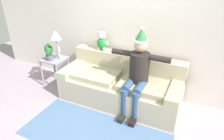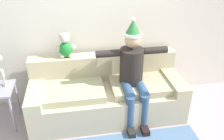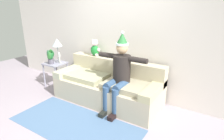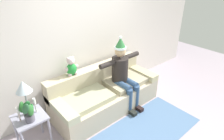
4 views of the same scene
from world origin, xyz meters
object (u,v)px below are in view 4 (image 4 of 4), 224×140
(couch, at_px, (105,93))
(teddy_bear, at_px, (71,67))
(candle_short, at_px, (35,103))
(table_lamp, at_px, (23,88))
(potted_plant, at_px, (28,111))
(person_seated, at_px, (123,72))
(side_table, at_px, (31,122))
(candle_tall, at_px, (18,113))

(couch, distance_m, teddy_bear, 0.94)
(teddy_bear, height_order, candle_short, teddy_bear)
(couch, height_order, teddy_bear, teddy_bear)
(couch, height_order, table_lamp, table_lamp)
(potted_plant, bearing_deg, table_lamp, 73.18)
(couch, height_order, person_seated, person_seated)
(couch, distance_m, table_lamp, 1.68)
(teddy_bear, bearing_deg, potted_plant, -156.69)
(teddy_bear, distance_m, candle_short, 0.94)
(candle_short, bearing_deg, side_table, -163.34)
(table_lamp, xyz_separation_m, candle_tall, (-0.17, -0.11, -0.30))
(potted_plant, height_order, candle_tall, potted_plant)
(candle_tall, distance_m, candle_short, 0.27)
(candle_short, bearing_deg, person_seated, -5.02)
(teddy_bear, xyz_separation_m, candle_short, (-0.86, -0.30, -0.24))
(side_table, height_order, candle_tall, candle_tall)
(teddy_bear, distance_m, potted_plant, 1.12)
(candle_tall, bearing_deg, person_seated, -2.68)
(table_lamp, relative_size, candle_tall, 2.23)
(side_table, distance_m, candle_tall, 0.31)
(person_seated, xyz_separation_m, potted_plant, (-1.92, 0.02, 0.02))
(person_seated, xyz_separation_m, table_lamp, (-1.87, 0.21, 0.30))
(potted_plant, relative_size, candle_short, 1.40)
(side_table, relative_size, table_lamp, 1.05)
(couch, xyz_separation_m, candle_short, (-1.41, -0.01, 0.45))
(person_seated, distance_m, potted_plant, 1.92)
(couch, xyz_separation_m, teddy_bear, (-0.55, 0.29, 0.70))
(side_table, bearing_deg, teddy_bear, 18.80)
(side_table, height_order, potted_plant, potted_plant)
(teddy_bear, height_order, table_lamp, teddy_bear)
(person_seated, distance_m, side_table, 1.93)
(potted_plant, bearing_deg, teddy_bear, 23.31)
(potted_plant, xyz_separation_m, candle_tall, (-0.12, 0.08, -0.01))
(potted_plant, bearing_deg, candle_tall, 146.41)
(teddy_bear, xyz_separation_m, table_lamp, (-0.95, -0.25, 0.05))
(table_lamp, distance_m, potted_plant, 0.35)
(side_table, bearing_deg, candle_tall, -171.49)
(person_seated, xyz_separation_m, candle_tall, (-2.04, 0.10, 0.01))
(person_seated, bearing_deg, candle_short, 174.98)
(teddy_bear, height_order, potted_plant, teddy_bear)
(candle_short, bearing_deg, table_lamp, 151.10)
(side_table, xyz_separation_m, potted_plant, (-0.02, -0.10, 0.29))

